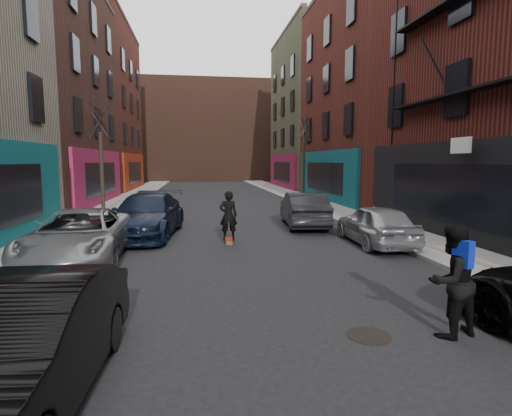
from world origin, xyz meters
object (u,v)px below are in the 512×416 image
object	(u,v)px
parked_left_end	(147,215)
skateboard	(229,241)
parked_right_far	(376,224)
manhole	(369,336)
tree_left_far	(101,150)
parked_left_far	(79,236)
parked_left_mid	(17,348)
skateboarder	(228,216)
pedestrian	(452,280)
parked_right_end	(304,209)
tree_right_far	(304,151)

from	to	relation	value
parked_left_end	skateboard	bearing A→B (deg)	-23.47
parked_right_far	manhole	xyz separation A→B (m)	(-3.20, -6.68, -0.68)
tree_left_far	parked_left_far	bearing A→B (deg)	-81.03
parked_left_mid	skateboarder	distance (m)	9.48
parked_left_mid	parked_left_far	xyz separation A→B (m)	(-1.28, 6.99, 0.00)
parked_left_far	parked_left_end	world-z (taller)	parked_left_end
parked_left_end	skateboard	distance (m)	3.47
skateboarder	parked_right_far	bearing A→B (deg)	169.05
parked_left_mid	parked_right_far	distance (m)	11.19
pedestrian	parked_right_end	bearing A→B (deg)	-107.76
skateboarder	tree_right_far	bearing A→B (deg)	-113.18
parked_left_mid	parked_left_end	xyz separation A→B (m)	(0.12, 10.65, 0.06)
tree_right_far	skateboard	xyz separation A→B (m)	(-6.46, -14.15, -3.48)
parked_left_mid	parked_left_far	distance (m)	7.10
tree_right_far	pedestrian	bearing A→B (deg)	-99.05
tree_left_far	manhole	xyz separation A→B (m)	(7.60, -15.90, -3.37)
tree_right_far	pedestrian	world-z (taller)	tree_right_far
parked_right_end	manhole	xyz separation A→B (m)	(-1.80, -10.71, -0.73)
parked_left_far	skateboarder	size ratio (longest dim) A/B	3.10
parked_left_mid	skateboarder	size ratio (longest dim) A/B	2.61
tree_right_far	parked_left_end	bearing A→B (deg)	-127.01
parked_left_far	parked_right_end	distance (m)	9.24
parked_right_far	pedestrian	xyz separation A→B (m)	(-1.92, -6.85, 0.22)
tree_left_far	parked_right_end	bearing A→B (deg)	-28.88
parked_left_end	skateboard	size ratio (longest dim) A/B	6.81
parked_left_end	manhole	xyz separation A→B (m)	(4.60, -9.43, -0.78)
parked_left_mid	manhole	size ratio (longest dim) A/B	6.31
pedestrian	manhole	distance (m)	1.58
parked_left_far	parked_right_far	distance (m)	9.25
tree_left_far	parked_left_end	distance (m)	7.59
tree_right_far	parked_left_end	world-z (taller)	tree_right_far
tree_left_far	pedestrian	size ratio (longest dim) A/B	3.58
tree_left_far	manhole	world-z (taller)	tree_left_far
tree_left_far	parked_right_end	distance (m)	11.06
parked_left_mid	parked_right_far	size ratio (longest dim) A/B	1.09
tree_right_far	manhole	xyz separation A→B (m)	(-4.80, -21.90, -3.52)
parked_left_far	manhole	bearing A→B (deg)	-45.62
skateboarder	pedestrian	xyz separation A→B (m)	(2.95, -7.91, -0.03)
tree_right_far	parked_right_end	distance (m)	11.91
parked_left_end	parked_right_far	xyz separation A→B (m)	(7.80, -2.75, -0.10)
parked_left_end	skateboard	world-z (taller)	parked_left_end
parked_left_mid	skateboard	world-z (taller)	parked_left_mid
tree_right_far	parked_left_mid	world-z (taller)	tree_right_far
skateboarder	manhole	bearing A→B (deg)	103.48
parked_left_mid	pedestrian	world-z (taller)	pedestrian
parked_left_end	pedestrian	world-z (taller)	pedestrian
parked_right_far	manhole	size ratio (longest dim) A/B	5.79
skateboard	parked_left_far	bearing A→B (deg)	-154.11
parked_right_far	manhole	bearing A→B (deg)	66.31
tree_left_far	parked_right_far	xyz separation A→B (m)	(10.80, -9.21, -2.69)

